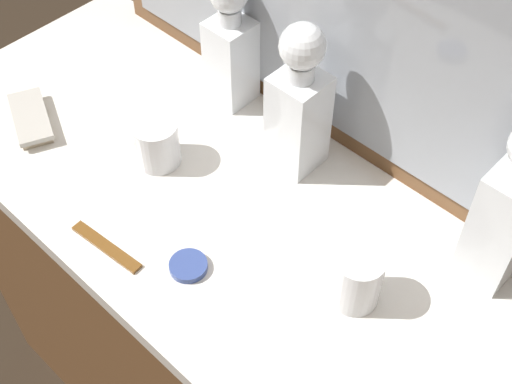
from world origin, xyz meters
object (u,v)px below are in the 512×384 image
Objects in this scene: crystal_decanter_rear at (298,111)px; crystal_tumbler_front at (157,144)px; crystal_tumbler_right at (355,282)px; crystal_decanter_far_left at (504,219)px; porcelain_dish at (188,266)px; tortoiseshell_comb at (106,247)px; crystal_decanter_left at (231,52)px; silver_brush_far_right at (31,119)px.

crystal_decanter_rear reaches higher than crystal_tumbler_front.
crystal_tumbler_right is at bearing 1.49° from crystal_tumbler_front.
crystal_decanter_far_left reaches higher than porcelain_dish.
tortoiseshell_comb is at bearing -152.59° from porcelain_dish.
silver_brush_far_right is at bearing -124.75° from crystal_decanter_left.
porcelain_dish is at bearing 27.41° from tortoiseshell_comb.
crystal_decanter_rear reaches higher than silver_brush_far_right.
crystal_decanter_far_left is 3.58× the size of crystal_tumbler_front.
crystal_decanter_left is 0.57m from crystal_decanter_far_left.
crystal_tumbler_front is 0.43m from crystal_tumbler_right.
crystal_decanter_left is (-0.20, 0.04, -0.01)m from crystal_decanter_rear.
crystal_decanter_left is 3.09× the size of crystal_tumbler_front.
crystal_tumbler_front reaches higher than silver_brush_far_right.
crystal_decanter_rear is 0.37m from crystal_decanter_far_left.
crystal_decanter_rear reaches higher than porcelain_dish.
tortoiseshell_comb is (-0.13, -0.06, -0.00)m from porcelain_dish.
crystal_tumbler_right is at bearing -121.88° from crystal_decanter_far_left.
crystal_decanter_left reaches higher than crystal_tumbler_front.
crystal_decanter_far_left is 0.85m from silver_brush_far_right.
crystal_decanter_far_left is 0.48m from porcelain_dish.
porcelain_dish reaches higher than tortoiseshell_comb.
crystal_decanter_far_left reaches higher than tortoiseshell_comb.
crystal_decanter_far_left is at bearing 58.12° from crystal_tumbler_right.
crystal_tumbler_right is at bearing 9.64° from silver_brush_far_right.
crystal_tumbler_front is (-0.18, -0.17, -0.08)m from crystal_decanter_rear.
silver_brush_far_right is 0.45m from porcelain_dish.
crystal_tumbler_right is 0.69m from silver_brush_far_right.
crystal_tumbler_front is at bearing 23.08° from silver_brush_far_right.
crystal_tumbler_front is 0.25m from porcelain_dish.
crystal_tumbler_front is at bearing -178.51° from crystal_tumbler_right.
porcelain_dish is (0.45, -0.02, -0.01)m from silver_brush_far_right.
crystal_tumbler_right is 0.69× the size of tortoiseshell_comb.
crystal_tumbler_front is at bearing -136.25° from crystal_decanter_rear.
crystal_decanter_left is at bearing 156.37° from crystal_tumbler_right.
crystal_tumbler_front is (-0.55, -0.20, -0.09)m from crystal_decanter_far_left.
crystal_decanter_rear is 0.31m from crystal_tumbler_right.
crystal_tumbler_front is at bearing -83.43° from crystal_decanter_left.
crystal_tumbler_right is at bearing -23.63° from crystal_decanter_left.
crystal_tumbler_right is 1.62× the size of porcelain_dish.
silver_brush_far_right is at bearing 177.45° from porcelain_dish.
crystal_decanter_far_left reaches higher than crystal_decanter_left.
crystal_decanter_rear is at bearing -175.69° from crystal_decanter_far_left.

